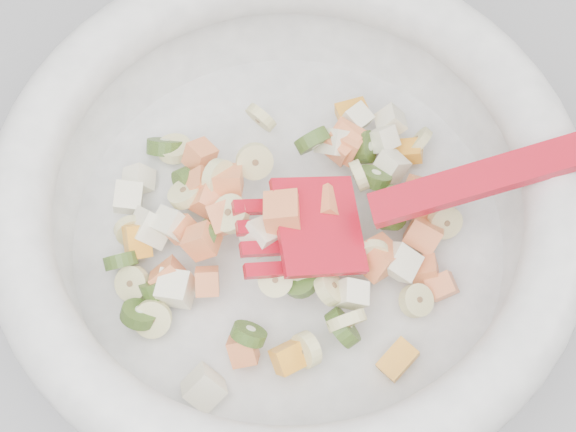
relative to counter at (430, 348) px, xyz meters
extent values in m
cube|color=#9C9DA2|center=(0.00, 0.00, 0.00)|extent=(2.00, 0.60, 0.90)
cylinder|color=white|center=(-0.19, -0.03, 0.46)|extent=(0.33, 0.33, 0.02)
torus|color=white|center=(-0.19, -0.03, 0.54)|extent=(0.40, 0.40, 0.04)
cylinder|color=#F5E6A3|center=(-0.14, -0.07, 0.50)|extent=(0.03, 0.02, 0.03)
cylinder|color=#F5E6A3|center=(-0.16, -0.11, 0.50)|extent=(0.04, 0.02, 0.04)
cylinder|color=#F5E6A3|center=(-0.08, -0.05, 0.49)|extent=(0.03, 0.03, 0.03)
cylinder|color=#F5E6A3|center=(-0.20, -0.08, 0.51)|extent=(0.02, 0.02, 0.02)
cylinder|color=#F5E6A3|center=(-0.13, -0.01, 0.50)|extent=(0.02, 0.03, 0.03)
cylinder|color=#F5E6A3|center=(-0.30, -0.01, 0.48)|extent=(0.03, 0.02, 0.03)
cylinder|color=#F5E6A3|center=(-0.25, 0.05, 0.48)|extent=(0.04, 0.04, 0.02)
cylinder|color=#F5E6A3|center=(-0.19, -0.12, 0.49)|extent=(0.02, 0.03, 0.03)
cylinder|color=#F5E6A3|center=(-0.25, 0.00, 0.50)|extent=(0.03, 0.03, 0.02)
cylinder|color=#F5E6A3|center=(-0.22, -0.02, 0.51)|extent=(0.03, 0.03, 0.02)
cylinder|color=#F5E6A3|center=(-0.18, -0.07, 0.51)|extent=(0.03, 0.02, 0.03)
cylinder|color=#F5E6A3|center=(-0.07, 0.02, 0.48)|extent=(0.03, 0.03, 0.02)
cylinder|color=#F5E6A3|center=(-0.23, 0.01, 0.50)|extent=(0.03, 0.04, 0.04)
cylinder|color=#F5E6A3|center=(-0.29, -0.08, 0.48)|extent=(0.03, 0.03, 0.02)
cylinder|color=#F5E6A3|center=(-0.11, -0.10, 0.49)|extent=(0.03, 0.03, 0.02)
cylinder|color=#F5E6A3|center=(-0.17, -0.09, 0.50)|extent=(0.03, 0.03, 0.03)
cylinder|color=#F5E6A3|center=(-0.19, 0.06, 0.49)|extent=(0.03, 0.03, 0.04)
cylinder|color=#F5E6A3|center=(-0.30, -0.05, 0.48)|extent=(0.03, 0.03, 0.03)
cylinder|color=#F5E6A3|center=(-0.20, 0.02, 0.50)|extent=(0.03, 0.03, 0.03)
cube|color=#FF9250|center=(-0.24, 0.01, 0.50)|extent=(0.03, 0.02, 0.03)
cube|color=#FF9250|center=(-0.16, -0.03, 0.51)|extent=(0.03, 0.02, 0.03)
cube|color=#FF9250|center=(-0.22, 0.01, 0.50)|extent=(0.03, 0.03, 0.03)
cube|color=#FF9250|center=(-0.13, 0.02, 0.50)|extent=(0.03, 0.03, 0.02)
cube|color=#FF9250|center=(-0.25, -0.06, 0.49)|extent=(0.02, 0.03, 0.03)
cube|color=#FF9250|center=(-0.09, -0.09, 0.48)|extent=(0.02, 0.02, 0.02)
cube|color=#FF9250|center=(-0.13, -0.07, 0.50)|extent=(0.04, 0.04, 0.03)
cube|color=#FF9250|center=(-0.23, -0.02, 0.50)|extent=(0.02, 0.03, 0.02)
cube|color=#FF9250|center=(-0.24, -0.01, 0.50)|extent=(0.03, 0.03, 0.03)
cube|color=#FF9250|center=(-0.26, -0.02, 0.49)|extent=(0.03, 0.03, 0.02)
cube|color=#FF9250|center=(-0.13, 0.02, 0.49)|extent=(0.04, 0.04, 0.03)
cube|color=#FF9250|center=(-0.25, -0.04, 0.50)|extent=(0.03, 0.03, 0.03)
cube|color=#FF9250|center=(-0.23, -0.11, 0.48)|extent=(0.02, 0.03, 0.03)
cube|color=#FF9250|center=(-0.09, -0.06, 0.49)|extent=(0.03, 0.04, 0.03)
cube|color=#FF9250|center=(-0.19, -0.04, 0.52)|extent=(0.03, 0.03, 0.03)
cube|color=#FF9250|center=(-0.24, 0.04, 0.49)|extent=(0.03, 0.03, 0.03)
cube|color=#FF9250|center=(-0.09, -0.03, 0.49)|extent=(0.03, 0.03, 0.04)
cube|color=#FF9250|center=(-0.10, -0.08, 0.48)|extent=(0.02, 0.02, 0.02)
cube|color=#FF9250|center=(-0.27, -0.05, 0.49)|extent=(0.03, 0.03, 0.03)
cylinder|color=#6FA737|center=(-0.16, 0.02, 0.50)|extent=(0.04, 0.02, 0.04)
cylinder|color=#6FA737|center=(-0.11, -0.03, 0.50)|extent=(0.03, 0.03, 0.03)
cylinder|color=#6FA737|center=(-0.11, -0.04, 0.49)|extent=(0.03, 0.03, 0.03)
cylinder|color=#6FA737|center=(-0.30, -0.07, 0.49)|extent=(0.03, 0.03, 0.03)
cylinder|color=#6FA737|center=(-0.12, 0.02, 0.49)|extent=(0.03, 0.03, 0.03)
cylinder|color=#6FA737|center=(-0.25, 0.02, 0.49)|extent=(0.02, 0.03, 0.03)
cylinder|color=#6FA737|center=(-0.23, -0.10, 0.49)|extent=(0.03, 0.03, 0.03)
cylinder|color=#6FA737|center=(-0.30, -0.03, 0.49)|extent=(0.03, 0.02, 0.03)
cylinder|color=#6FA737|center=(-0.26, 0.06, 0.48)|extent=(0.03, 0.03, 0.03)
cylinder|color=#6FA737|center=(-0.12, -0.01, 0.50)|extent=(0.03, 0.03, 0.02)
cylinder|color=#6FA737|center=(-0.19, -0.08, 0.50)|extent=(0.03, 0.03, 0.02)
cylinder|color=#6FA737|center=(-0.24, -0.03, 0.50)|extent=(0.02, 0.03, 0.03)
cylinder|color=#6FA737|center=(-0.17, -0.11, 0.49)|extent=(0.03, 0.03, 0.03)
cylinder|color=#6FA737|center=(-0.28, -0.06, 0.48)|extent=(0.04, 0.03, 0.04)
cube|color=white|center=(-0.27, -0.06, 0.49)|extent=(0.03, 0.03, 0.03)
cube|color=white|center=(-0.28, 0.03, 0.48)|extent=(0.03, 0.02, 0.03)
cube|color=white|center=(-0.12, -0.08, 0.50)|extent=(0.03, 0.03, 0.03)
cube|color=white|center=(-0.27, -0.02, 0.49)|extent=(0.03, 0.03, 0.03)
cube|color=white|center=(-0.09, 0.04, 0.49)|extent=(0.03, 0.02, 0.03)
cube|color=white|center=(-0.14, 0.02, 0.50)|extent=(0.03, 0.03, 0.03)
cube|color=white|center=(-0.21, -0.05, 0.51)|extent=(0.03, 0.03, 0.03)
cube|color=white|center=(-0.12, 0.04, 0.49)|extent=(0.03, 0.03, 0.02)
cube|color=white|center=(-0.28, -0.01, 0.48)|extent=(0.04, 0.04, 0.04)
cube|color=white|center=(-0.26, -0.13, 0.48)|extent=(0.03, 0.04, 0.04)
cube|color=white|center=(-0.10, 0.02, 0.49)|extent=(0.02, 0.03, 0.03)
cube|color=white|center=(-0.29, 0.02, 0.48)|extent=(0.03, 0.03, 0.03)
cube|color=white|center=(-0.10, 0.00, 0.49)|extent=(0.03, 0.03, 0.03)
cube|color=white|center=(-0.16, -0.09, 0.50)|extent=(0.03, 0.02, 0.03)
cube|color=#FFA22E|center=(-0.13, -0.14, 0.48)|extent=(0.03, 0.03, 0.02)
cube|color=#FFA22E|center=(-0.09, 0.01, 0.48)|extent=(0.03, 0.03, 0.02)
cube|color=#FFA22E|center=(-0.29, -0.02, 0.49)|extent=(0.02, 0.03, 0.03)
cube|color=#FFA22E|center=(-0.12, 0.05, 0.49)|extent=(0.02, 0.02, 0.01)
cube|color=#FFA22E|center=(-0.20, -0.12, 0.49)|extent=(0.03, 0.03, 0.03)
cube|color=red|center=(-0.17, -0.05, 0.52)|extent=(0.06, 0.07, 0.03)
cube|color=red|center=(-0.21, -0.03, 0.52)|extent=(0.03, 0.01, 0.02)
cube|color=red|center=(-0.21, -0.04, 0.52)|extent=(0.03, 0.01, 0.02)
cube|color=red|center=(-0.21, -0.06, 0.52)|extent=(0.03, 0.01, 0.02)
cube|color=red|center=(-0.21, -0.07, 0.52)|extent=(0.03, 0.01, 0.02)
cube|color=red|center=(-0.03, -0.05, 0.56)|extent=(0.20, 0.03, 0.07)
camera|label=1|loc=(-0.24, -0.30, 1.05)|focal=55.00mm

